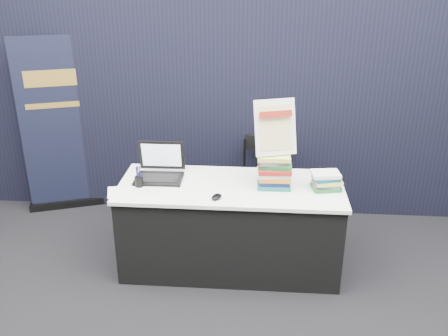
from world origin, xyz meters
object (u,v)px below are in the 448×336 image
Objects in this scene: book_stack_tall at (274,171)px; info_sign at (275,128)px; stacking_chair at (263,179)px; book_stack_short at (327,181)px; pullup_banner at (59,136)px; display_table at (230,226)px; laptop at (160,170)px.

book_stack_tall is 0.35m from info_sign.
book_stack_tall is 0.81m from stacking_chair.
book_stack_short is (0.42, -0.02, -0.06)m from book_stack_tall.
book_stack_tall is 0.15× the size of pullup_banner.
book_stack_tall is 0.60× the size of info_sign.
book_stack_short is 0.50× the size of info_sign.
display_table is 0.92m from info_sign.
book_stack_short is at bearing -3.42° from book_stack_tall.
pullup_banner is 2.08m from stacking_chair.
pullup_banner reaches higher than book_stack_short.
stacking_chair is (-0.07, 0.67, -0.74)m from info_sign.
pullup_banner is (-2.12, 0.94, -0.10)m from book_stack_tall.
laptop is 0.22× the size of pullup_banner.
book_stack_short reaches higher than stacking_chair.
stacking_chair is at bearing 34.33° from laptop.
pullup_banner is at bearing 138.90° from info_sign.
laptop is 0.88× the size of info_sign.
pullup_banner is at bearing 152.00° from display_table.
display_table is at bearing 168.80° from info_sign.
stacking_chair is (0.86, 0.61, -0.33)m from laptop.
stacking_chair is at bearing 69.49° from display_table.
book_stack_short is (1.35, -0.12, 0.00)m from laptop.
book_stack_tall is 0.30× the size of stacking_chair.
stacking_chair reaches higher than display_table.
laptop is 0.44× the size of stacking_chair.
laptop is 1.46m from pullup_banner.
info_sign is (-0.00, 0.03, 0.34)m from book_stack_tall.
laptop is 0.94m from book_stack_tall.
display_table is at bearing -104.46° from stacking_chair.
book_stack_short is at bearing -50.10° from stacking_chair.
info_sign is (0.93, -0.06, 0.41)m from laptop.
laptop is 1.02m from info_sign.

